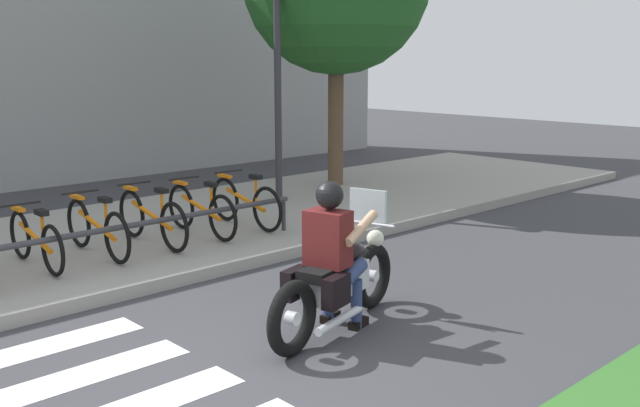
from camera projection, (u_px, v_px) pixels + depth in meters
name	position (u px, v px, depth m)	size (l,w,h in m)	color
ground_plane	(216.00, 379.00, 5.86)	(48.00, 48.00, 0.00)	#38383D
sidewalk	(8.00, 260.00, 9.02)	(24.00, 4.40, 0.15)	gray
crosswalk_stripe_3	(22.00, 394.00, 5.59)	(2.80, 0.40, 0.01)	white
motorcycle	(337.00, 282.00, 6.85)	(2.11, 0.85, 1.27)	black
rider	(332.00, 246.00, 6.72)	(0.72, 0.64, 1.46)	#591919
bicycle_2	(35.00, 240.00, 8.37)	(0.48, 1.57, 0.72)	black
bicycle_3	(97.00, 228.00, 8.88)	(0.48, 1.68, 0.77)	black
bicycle_4	(152.00, 218.00, 9.39)	(0.48, 1.74, 0.78)	black
bicycle_5	(201.00, 210.00, 9.90)	(0.48, 1.66, 0.77)	black
bicycle_6	(245.00, 202.00, 10.42)	(0.48, 1.66, 0.78)	black
bike_rack	(118.00, 230.00, 8.47)	(5.18, 0.07, 0.49)	#333338
street_lamp	(278.00, 65.00, 12.03)	(0.28, 0.28, 3.98)	#2D2D33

